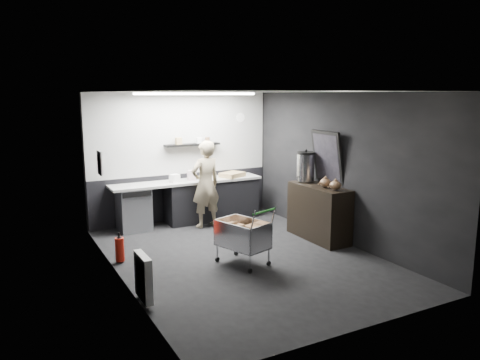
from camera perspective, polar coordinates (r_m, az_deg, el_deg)
floor at (r=7.85m, az=0.35°, el=-9.42°), size 5.50×5.50×0.00m
ceiling at (r=7.38m, az=0.38°, el=10.70°), size 5.50×5.50×0.00m
wall_back at (r=9.97m, az=-7.16°, el=2.78°), size 5.50×0.00×5.50m
wall_front at (r=5.30m, az=14.67°, el=-4.31°), size 5.50×0.00×5.50m
wall_left at (r=6.80m, az=-14.65°, el=-1.07°), size 0.00×5.50×5.50m
wall_right at (r=8.62m, az=12.16°, el=1.42°), size 0.00×5.50×5.50m
kitchen_wall_panel at (r=9.90m, az=-7.19°, el=5.64°), size 3.95×0.02×1.70m
dado_panel at (r=10.10m, az=-7.01°, el=-2.01°), size 3.95×0.02×1.00m
floating_shelf at (r=9.90m, az=-5.85°, el=4.32°), size 1.20×0.22×0.04m
wall_clock at (r=10.45m, az=0.04°, el=7.62°), size 0.20×0.03×0.20m
poster at (r=8.02m, az=-16.75°, el=2.00°), size 0.02×0.30×0.40m
poster_red_band at (r=8.01m, az=-16.74°, el=2.50°), size 0.02×0.22×0.10m
radiator at (r=6.26m, az=-11.70°, el=-11.52°), size 0.10×0.50×0.60m
ceiling_strip at (r=9.05m, az=-5.29°, el=10.43°), size 2.40×0.20×0.04m
prep_counter at (r=9.88m, az=-5.63°, el=-2.52°), size 3.20×0.61×0.90m
person at (r=9.42m, az=-4.21°, el=-0.51°), size 0.70×0.52×1.76m
shopping_cart at (r=7.43m, az=0.31°, el=-6.89°), size 0.77×1.02×0.95m
sideboard at (r=8.81m, az=9.52°, el=-3.05°), size 0.57×1.34×2.01m
fire_extinguisher at (r=7.80m, az=-14.45°, el=-8.10°), size 0.14×0.14×0.47m
cardboard_box at (r=10.10m, az=-0.95°, el=0.66°), size 0.59×0.53×0.10m
pink_tub at (r=9.76m, az=-5.87°, el=0.57°), size 0.20×0.20×0.20m
white_container at (r=9.58m, az=-7.97°, el=0.21°), size 0.22×0.19×0.16m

